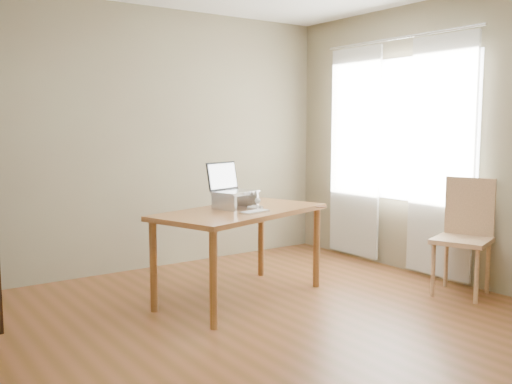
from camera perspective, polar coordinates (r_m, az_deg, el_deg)
name	(u,v)px	position (r m, az deg, el deg)	size (l,w,h in m)	color
room	(297,146)	(3.93, 4.12, 4.66)	(4.04, 4.54, 2.64)	brown
curtains	(395,153)	(5.82, 13.69, 3.83)	(0.03, 1.90, 2.25)	white
desk	(241,220)	(4.71, -1.53, -2.85)	(1.64, 1.14, 0.75)	brown
laptop_stand	(235,199)	(4.75, -2.07, -0.66)	(0.32, 0.25, 0.13)	silver
laptop	(231,185)	(4.79, -2.49, 0.75)	(0.41, 0.39, 0.25)	silver
keyboard	(255,212)	(4.51, -0.14, -1.99)	(0.27, 0.17, 0.02)	silver
coaster	(321,207)	(4.87, 6.54, -1.47)	(0.10, 0.10, 0.01)	#54311D
cat	(237,199)	(4.80, -1.91, -0.74)	(0.26, 0.49, 0.16)	#413C33
chair	(468,232)	(5.19, 20.41, -3.75)	(0.56, 0.56, 0.99)	tan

